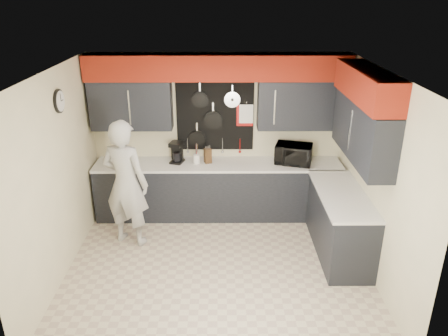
{
  "coord_description": "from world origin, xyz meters",
  "views": [
    {
      "loc": [
        0.05,
        -4.96,
        3.5
      ],
      "look_at": [
        0.08,
        0.5,
        1.23
      ],
      "focal_mm": 35.0,
      "sensor_mm": 36.0,
      "label": 1
    }
  ],
  "objects_px": {
    "coffee_maker": "(177,151)",
    "person": "(126,184)",
    "microwave": "(293,154)",
    "utensil_crock": "(197,159)",
    "knife_block": "(208,156)"
  },
  "relations": [
    {
      "from": "knife_block",
      "to": "utensil_crock",
      "type": "bearing_deg",
      "value": 166.3
    },
    {
      "from": "coffee_maker",
      "to": "microwave",
      "type": "bearing_deg",
      "value": 15.11
    },
    {
      "from": "coffee_maker",
      "to": "person",
      "type": "height_order",
      "value": "person"
    },
    {
      "from": "utensil_crock",
      "to": "knife_block",
      "type": "bearing_deg",
      "value": 4.69
    },
    {
      "from": "microwave",
      "to": "knife_block",
      "type": "xyz_separation_m",
      "value": [
        -1.35,
        0.02,
        -0.04
      ]
    },
    {
      "from": "coffee_maker",
      "to": "person",
      "type": "relative_size",
      "value": 0.18
    },
    {
      "from": "utensil_crock",
      "to": "microwave",
      "type": "bearing_deg",
      "value": -0.39
    },
    {
      "from": "coffee_maker",
      "to": "person",
      "type": "bearing_deg",
      "value": -109.2
    },
    {
      "from": "microwave",
      "to": "person",
      "type": "xyz_separation_m",
      "value": [
        -2.48,
        -0.81,
        -0.14
      ]
    },
    {
      "from": "microwave",
      "to": "person",
      "type": "relative_size",
      "value": 0.3
    },
    {
      "from": "microwave",
      "to": "coffee_maker",
      "type": "bearing_deg",
      "value": -166.48
    },
    {
      "from": "utensil_crock",
      "to": "coffee_maker",
      "type": "bearing_deg",
      "value": 169.47
    },
    {
      "from": "coffee_maker",
      "to": "person",
      "type": "xyz_separation_m",
      "value": [
        -0.65,
        -0.87,
        -0.16
      ]
    },
    {
      "from": "utensil_crock",
      "to": "coffee_maker",
      "type": "height_order",
      "value": "coffee_maker"
    },
    {
      "from": "microwave",
      "to": "utensil_crock",
      "type": "xyz_separation_m",
      "value": [
        -1.52,
        0.01,
        -0.08
      ]
    }
  ]
}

